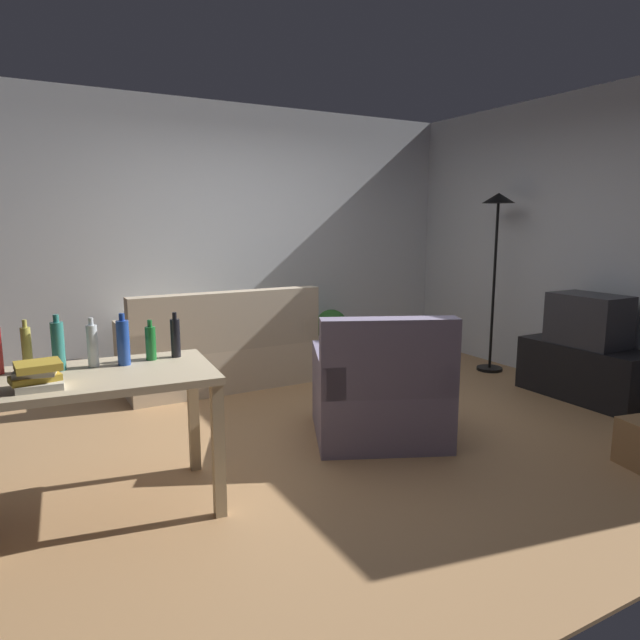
% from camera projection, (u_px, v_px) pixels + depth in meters
% --- Properties ---
extents(ground_plane, '(5.20, 4.40, 0.02)m').
position_uv_depth(ground_plane, '(341.00, 432.00, 4.17)').
color(ground_plane, tan).
extents(wall_rear, '(5.20, 0.10, 2.70)m').
position_uv_depth(wall_rear, '(232.00, 239.00, 5.82)').
color(wall_rear, silver).
rests_on(wall_rear, ground_plane).
extents(wall_right, '(0.10, 4.40, 2.70)m').
position_uv_depth(wall_right, '(583.00, 241.00, 5.18)').
color(wall_right, silver).
rests_on(wall_right, ground_plane).
extents(couch, '(1.74, 0.84, 0.92)m').
position_uv_depth(couch, '(219.00, 353.00, 5.29)').
color(couch, beige).
rests_on(couch, ground_plane).
extents(tv_stand, '(0.44, 1.10, 0.48)m').
position_uv_depth(tv_stand, '(584.00, 372.00, 4.89)').
color(tv_stand, black).
rests_on(tv_stand, ground_plane).
extents(tv, '(0.41, 0.60, 0.44)m').
position_uv_depth(tv, '(589.00, 320.00, 4.81)').
color(tv, '#2D2D33').
rests_on(tv, tv_stand).
extents(torchiere_lamp, '(0.32, 0.32, 1.81)m').
position_uv_depth(torchiere_lamp, '(497.00, 233.00, 5.62)').
color(torchiere_lamp, black).
rests_on(torchiere_lamp, ground_plane).
extents(desk, '(1.26, 0.80, 0.76)m').
position_uv_depth(desk, '(96.00, 394.00, 2.91)').
color(desk, '#C6B28E').
rests_on(desk, ground_plane).
extents(potted_plant, '(0.36, 0.36, 0.57)m').
position_uv_depth(potted_plant, '(331.00, 331.00, 6.23)').
color(potted_plant, brown).
rests_on(potted_plant, ground_plane).
extents(armchair, '(1.17, 1.14, 0.92)m').
position_uv_depth(armchair, '(380.00, 395.00, 3.98)').
color(armchair, gray).
rests_on(armchair, ground_plane).
extents(bottle_squat, '(0.05, 0.05, 0.28)m').
position_uv_depth(bottle_squat, '(27.00, 349.00, 2.90)').
color(bottle_squat, '#BCB24C').
rests_on(bottle_squat, desk).
extents(bottle_tall, '(0.07, 0.07, 0.30)m').
position_uv_depth(bottle_tall, '(58.00, 346.00, 2.93)').
color(bottle_tall, teal).
rests_on(bottle_tall, desk).
extents(bottle_clear, '(0.06, 0.06, 0.27)m').
position_uv_depth(bottle_clear, '(93.00, 345.00, 3.01)').
color(bottle_clear, silver).
rests_on(bottle_clear, desk).
extents(bottle_blue, '(0.07, 0.07, 0.29)m').
position_uv_depth(bottle_blue, '(123.00, 342.00, 3.05)').
color(bottle_blue, '#2347A3').
rests_on(bottle_blue, desk).
extents(bottle_green, '(0.06, 0.06, 0.23)m').
position_uv_depth(bottle_green, '(151.00, 343.00, 3.16)').
color(bottle_green, '#1E722D').
rests_on(bottle_green, desk).
extents(bottle_dark, '(0.05, 0.05, 0.26)m').
position_uv_depth(bottle_dark, '(175.00, 337.00, 3.23)').
color(bottle_dark, black).
rests_on(bottle_dark, desk).
extents(book_stack, '(0.24, 0.18, 0.13)m').
position_uv_depth(book_stack, '(37.00, 375.00, 2.62)').
color(book_stack, beige).
rests_on(book_stack, desk).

